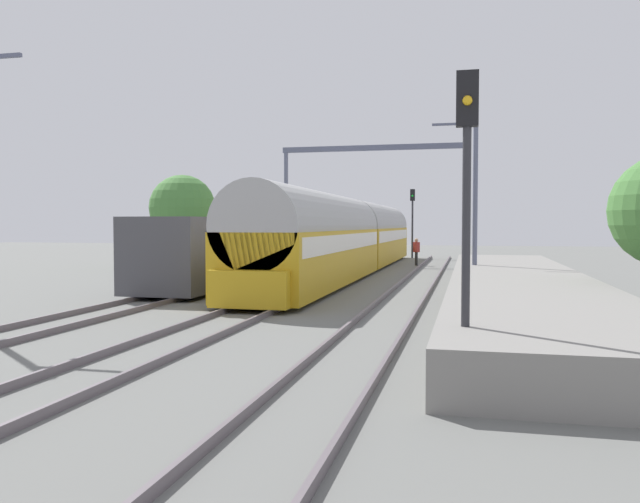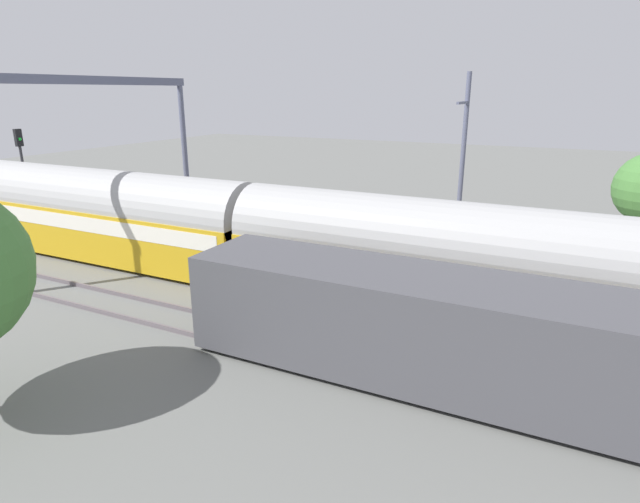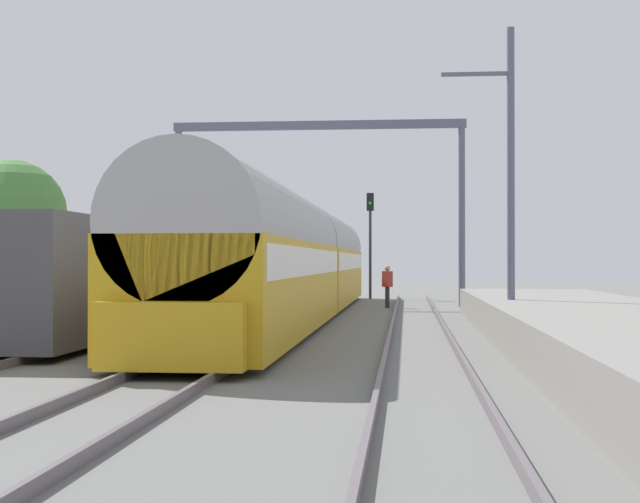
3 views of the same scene
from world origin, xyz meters
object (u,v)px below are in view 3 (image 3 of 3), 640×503
freight_car (98,278)px  catenary_gantry (318,173)px  railway_signal_far (370,231)px  passenger_train (295,259)px  person_crossing (387,282)px

freight_car → catenary_gantry: size_ratio=1.04×
freight_car → railway_signal_far: 24.67m
passenger_train → freight_car: bearing=-116.6°
person_crossing → catenary_gantry: catenary_gantry is taller
freight_car → catenary_gantry: (4.05, 16.28, 4.16)m
passenger_train → person_crossing: (2.97, 6.73, -0.94)m
passenger_train → person_crossing: passenger_train is taller
person_crossing → passenger_train: bearing=-65.9°
freight_car → person_crossing: (7.02, 14.80, -0.44)m
person_crossing → railway_signal_far: bearing=144.5°
freight_car → catenary_gantry: catenary_gantry is taller
passenger_train → catenary_gantry: bearing=90.0°
freight_car → person_crossing: freight_car is taller
freight_car → railway_signal_far: size_ratio=2.44×
railway_signal_far → catenary_gantry: (-1.92, -7.58, 2.24)m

